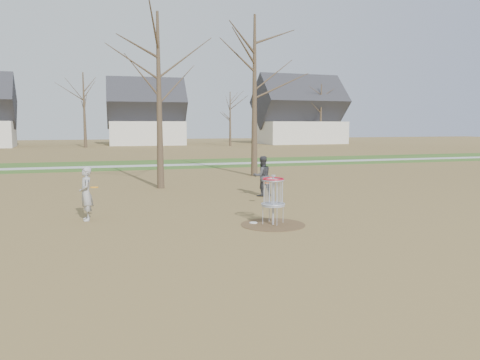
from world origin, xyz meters
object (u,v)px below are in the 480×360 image
disc_grounded (253,223)px  disc_golf_basket (273,192)px  player_standing (86,194)px  player_throwing (262,176)px

disc_grounded → disc_golf_basket: size_ratio=0.16×
disc_grounded → disc_golf_basket: disc_golf_basket is taller
player_standing → disc_grounded: (4.50, -1.81, -0.77)m
player_throwing → disc_grounded: player_throwing is taller
disc_grounded → disc_golf_basket: 1.06m
player_throwing → player_standing: bearing=17.0°
disc_golf_basket → player_standing: bearing=156.6°
player_throwing → disc_golf_basket: size_ratio=1.15×
player_standing → disc_golf_basket: 5.40m
player_throwing → disc_grounded: size_ratio=7.08×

